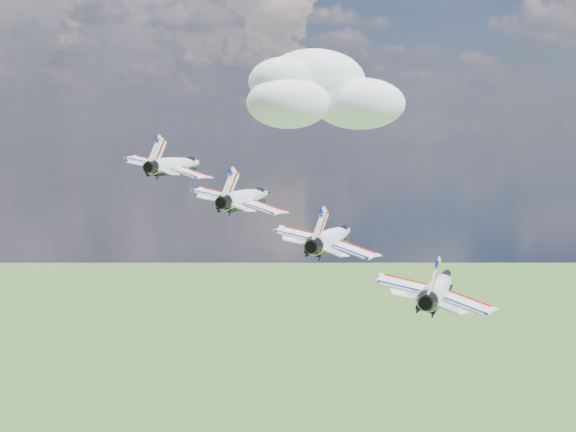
{
  "coord_description": "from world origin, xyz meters",
  "views": [
    {
      "loc": [
        -10.12,
        -62.43,
        169.38
      ],
      "look_at": [
        -9.47,
        15.17,
        160.69
      ],
      "focal_mm": 50.0,
      "sensor_mm": 36.0,
      "label": 1
    }
  ],
  "objects_px": {
    "jet_1": "(247,197)",
    "jet_3": "(439,286)",
    "jet_0": "(177,164)",
    "jet_2": "(333,237)"
  },
  "relations": [
    {
      "from": "jet_1",
      "to": "jet_3",
      "type": "bearing_deg",
      "value": -26.14
    },
    {
      "from": "jet_0",
      "to": "jet_2",
      "type": "xyz_separation_m",
      "value": [
        16.5,
        -17.05,
        -5.9
      ]
    },
    {
      "from": "jet_1",
      "to": "jet_2",
      "type": "distance_m",
      "value": 12.22
    },
    {
      "from": "jet_0",
      "to": "jet_3",
      "type": "height_order",
      "value": "jet_0"
    },
    {
      "from": "jet_2",
      "to": "jet_3",
      "type": "xyz_separation_m",
      "value": [
        8.25,
        -8.53,
        -2.95
      ]
    },
    {
      "from": "jet_3",
      "to": "jet_2",
      "type": "bearing_deg",
      "value": 153.86
    },
    {
      "from": "jet_0",
      "to": "jet_3",
      "type": "distance_m",
      "value": 36.67
    },
    {
      "from": "jet_0",
      "to": "jet_2",
      "type": "distance_m",
      "value": 24.45
    },
    {
      "from": "jet_0",
      "to": "jet_3",
      "type": "relative_size",
      "value": 1.0
    },
    {
      "from": "jet_0",
      "to": "jet_1",
      "type": "bearing_deg",
      "value": -26.14
    }
  ]
}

